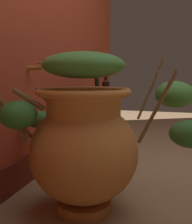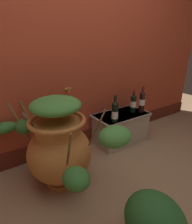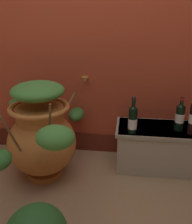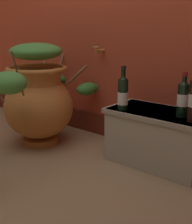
{
  "view_description": "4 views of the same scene",
  "coord_description": "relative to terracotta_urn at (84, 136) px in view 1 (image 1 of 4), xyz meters",
  "views": [
    {
      "loc": [
        -1.67,
        0.2,
        0.7
      ],
      "look_at": [
        0.06,
        0.7,
        0.45
      ],
      "focal_mm": 44.38,
      "sensor_mm": 36.0,
      "label": 1
    },
    {
      "loc": [
        -0.83,
        -0.61,
        1.18
      ],
      "look_at": [
        0.15,
        0.86,
        0.5
      ],
      "focal_mm": 28.12,
      "sensor_mm": 36.0,
      "label": 2
    },
    {
      "loc": [
        0.28,
        -1.13,
        1.3
      ],
      "look_at": [
        0.03,
        0.86,
        0.51
      ],
      "focal_mm": 41.32,
      "sensor_mm": 36.0,
      "label": 3
    },
    {
      "loc": [
        1.42,
        -0.87,
        0.92
      ],
      "look_at": [
        0.09,
        0.78,
        0.31
      ],
      "focal_mm": 47.74,
      "sensor_mm": 36.0,
      "label": 4
    }
  ],
  "objects": [
    {
      "name": "wine_bottle_middle",
      "position": [
        1.09,
        0.24,
        0.11
      ],
      "size": [
        0.07,
        0.07,
        0.28
      ],
      "color": "black",
      "rests_on": "stone_ledge"
    },
    {
      "name": "wine_bottle_right",
      "position": [
        1.18,
        0.18,
        0.13
      ],
      "size": [
        0.07,
        0.07,
        0.33
      ],
      "color": "black",
      "rests_on": "stone_ledge"
    },
    {
      "name": "wine_bottle_left",
      "position": [
        0.71,
        0.13,
        0.11
      ],
      "size": [
        0.07,
        0.07,
        0.3
      ],
      "color": "black",
      "rests_on": "stone_ledge"
    },
    {
      "name": "stone_ledge",
      "position": [
        0.92,
        0.26,
        -0.19
      ],
      "size": [
        0.69,
        0.38,
        0.38
      ],
      "color": "#B2A893",
      "rests_on": "ground_plane"
    },
    {
      "name": "terracotta_urn",
      "position": [
        0.0,
        0.0,
        0.0
      ],
      "size": [
        0.81,
        1.21,
        0.81
      ],
      "color": "#C17033",
      "rests_on": "ground_plane"
    }
  ]
}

